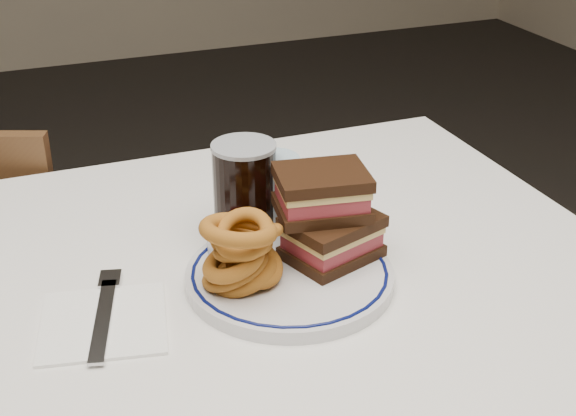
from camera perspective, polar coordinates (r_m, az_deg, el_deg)
name	(u,v)px	position (r m, az deg, el deg)	size (l,w,h in m)	color
dining_table	(136,390)	(0.99, -10.78, -12.62)	(1.27, 0.87, 0.75)	silver
main_plate	(290,276)	(0.96, 0.11, -4.82)	(0.25, 0.25, 0.02)	silver
reuben_sandwich	(327,215)	(0.96, 2.79, -0.49)	(0.13, 0.12, 0.11)	black
onion_rings_main	(242,251)	(0.91, -3.32, -3.07)	(0.11, 0.11, 0.12)	brown
ketchup_ramekin	(230,238)	(0.99, -4.17, -2.14)	(0.06, 0.06, 0.03)	silver
beer_mug	(247,192)	(1.02, -2.94, 1.12)	(0.12, 0.08, 0.14)	black
water_glass	(273,197)	(1.04, -1.09, 0.81)	(0.07, 0.07, 0.11)	#ACCADE
napkin_fork	(104,320)	(0.92, -12.97, -7.78)	(0.16, 0.18, 0.01)	white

